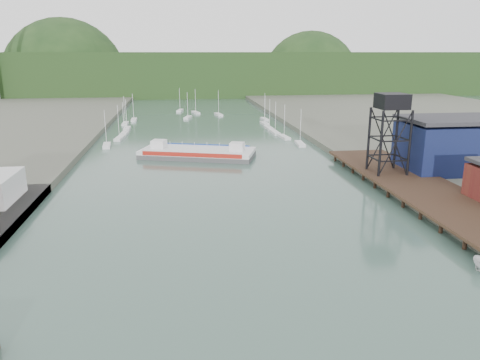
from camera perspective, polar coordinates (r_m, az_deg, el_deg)
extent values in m
cube|color=black|center=(90.83, 21.90, -1.21)|extent=(14.00, 70.00, 0.50)
cylinder|color=black|center=(88.37, 18.43, -2.07)|extent=(0.60, 0.60, 2.20)
cylinder|color=black|center=(94.19, 25.02, -1.68)|extent=(0.60, 0.60, 2.20)
cylinder|color=black|center=(95.73, 16.80, 4.22)|extent=(0.50, 0.50, 13.00)
cylinder|color=black|center=(98.34, 20.00, 4.23)|extent=(0.50, 0.50, 13.00)
cylinder|color=black|center=(101.13, 15.42, 4.88)|extent=(0.50, 0.50, 13.00)
cylinder|color=black|center=(103.61, 18.49, 4.88)|extent=(0.50, 0.50, 13.00)
cube|color=black|center=(98.58, 18.06, 9.13)|extent=(5.50, 5.50, 3.00)
cube|color=#0C1135|center=(108.89, 24.33, 3.69)|extent=(20.00, 14.00, 10.00)
cube|color=#2D2D33|center=(108.00, 24.67, 6.75)|extent=(20.50, 14.50, 0.80)
cube|color=silver|center=(138.38, -15.94, 4.05)|extent=(2.67, 7.65, 0.90)
cube|color=silver|center=(149.20, -14.48, 4.94)|extent=(2.81, 7.67, 0.90)
cube|color=silver|center=(157.82, -13.91, 5.52)|extent=(2.35, 7.59, 0.90)
cube|color=silver|center=(167.56, -13.60, 6.09)|extent=(2.01, 7.50, 0.90)
cube|color=silver|center=(179.79, -13.81, 6.68)|extent=(2.00, 7.50, 0.90)
cube|color=silver|center=(189.26, -12.80, 7.16)|extent=(2.16, 7.54, 0.90)
cube|color=silver|center=(136.63, 7.32, 4.37)|extent=(2.53, 7.62, 0.90)
cube|color=silver|center=(147.07, 5.39, 5.21)|extent=(2.76, 7.67, 0.90)
cube|color=silver|center=(155.31, 4.31, 5.77)|extent=(2.22, 7.56, 0.90)
cube|color=silver|center=(163.97, 3.60, 6.29)|extent=(2.18, 7.54, 0.90)
cube|color=silver|center=(174.81, 3.03, 6.87)|extent=(2.46, 7.61, 0.90)
cube|color=silver|center=(186.49, 3.01, 7.40)|extent=(2.48, 7.61, 0.90)
cube|color=silver|center=(192.33, -6.37, 7.57)|extent=(3.78, 7.76, 0.90)
cube|color=silver|center=(200.96, -2.63, 7.98)|extent=(3.31, 7.74, 0.90)
cube|color=silver|center=(208.30, -5.42, 8.18)|extent=(3.76, 7.76, 0.90)
cube|color=silver|center=(216.10, -7.32, 8.39)|extent=(3.40, 7.74, 0.90)
cube|color=#193116|center=(330.94, -6.50, 12.81)|extent=(500.00, 120.00, 28.00)
sphere|color=#193116|center=(338.95, -20.40, 11.35)|extent=(80.00, 80.00, 80.00)
sphere|color=#193116|center=(354.74, 8.51, 11.93)|extent=(70.00, 70.00, 70.00)
cube|color=#47484A|center=(120.39, -5.19, 3.06)|extent=(30.65, 19.54, 1.14)
cube|color=silver|center=(120.17, -5.20, 3.54)|extent=(30.65, 19.54, 0.91)
cube|color=#A91D13|center=(114.70, -5.96, 3.07)|extent=(23.98, 7.79, 1.03)
cube|color=navy|center=(125.58, -4.52, 4.17)|extent=(23.98, 7.79, 1.03)
cube|color=silver|center=(122.97, -9.86, 4.30)|extent=(4.30, 4.30, 2.28)
cube|color=silver|center=(117.65, -0.37, 4.03)|extent=(4.30, 4.30, 2.28)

